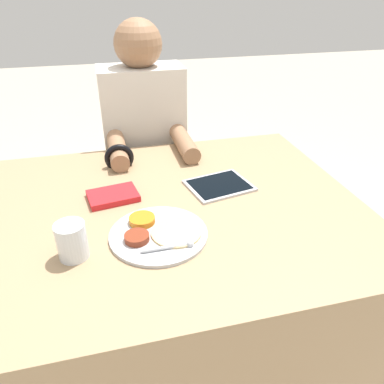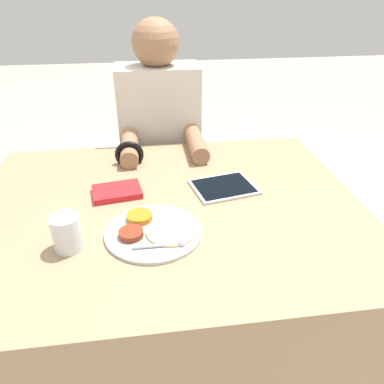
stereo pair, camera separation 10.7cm
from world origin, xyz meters
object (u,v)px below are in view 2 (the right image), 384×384
at_px(thali_tray, 153,231).
at_px(tablet_device, 224,187).
at_px(drinking_glass, 67,233).
at_px(red_notebook, 117,192).
at_px(person_diner, 161,161).

height_order(thali_tray, tablet_device, thali_tray).
height_order(thali_tray, drinking_glass, drinking_glass).
height_order(red_notebook, drinking_glass, drinking_glass).
bearing_deg(red_notebook, person_diner, 71.95).
relative_size(red_notebook, drinking_glass, 1.74).
bearing_deg(tablet_device, person_diner, 108.55).
bearing_deg(drinking_glass, thali_tray, 8.71).
relative_size(thali_tray, person_diner, 0.23).
bearing_deg(tablet_device, thali_tray, -138.23).
bearing_deg(drinking_glass, tablet_device, 28.59).
height_order(thali_tray, person_diner, person_diner).
bearing_deg(red_notebook, tablet_device, -1.38).
xyz_separation_m(tablet_device, drinking_glass, (-0.48, -0.26, 0.04)).
distance_m(red_notebook, tablet_device, 0.36).
xyz_separation_m(thali_tray, person_diner, (0.07, 0.77, -0.15)).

